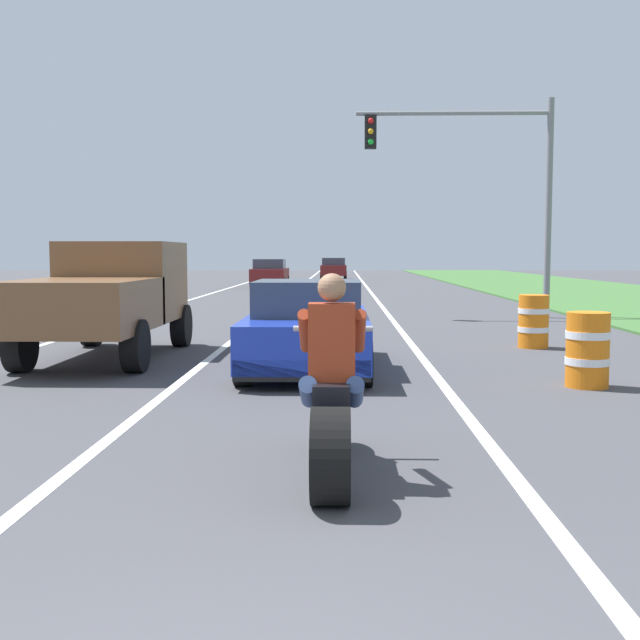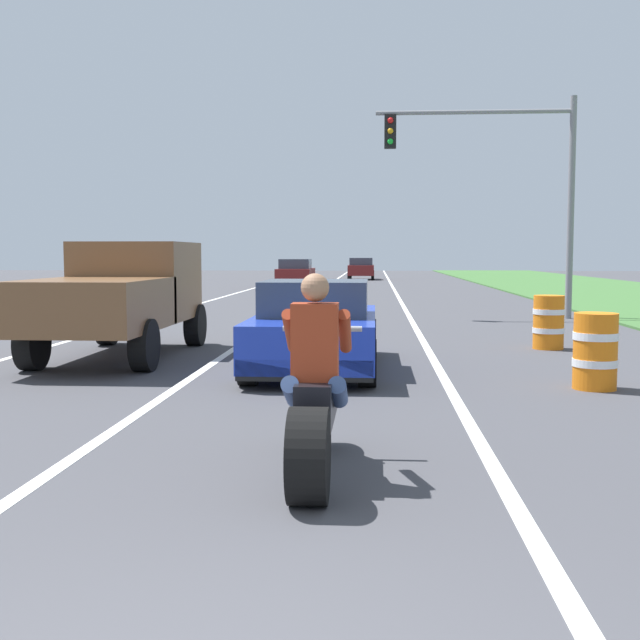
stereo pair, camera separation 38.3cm
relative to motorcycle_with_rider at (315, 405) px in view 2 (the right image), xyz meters
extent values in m
cube|color=white|center=(-5.75, 16.35, -0.59)|extent=(0.14, 120.00, 0.01)
cube|color=white|center=(1.45, 16.35, -0.59)|extent=(0.14, 120.00, 0.01)
cube|color=white|center=(-2.15, 16.35, -0.59)|extent=(0.14, 120.00, 0.01)
cylinder|color=black|center=(0.00, -0.60, -0.25)|extent=(0.28, 0.69, 0.69)
cylinder|color=black|center=(0.00, 0.95, -0.28)|extent=(0.12, 0.63, 0.63)
cube|color=black|center=(0.00, 0.23, 0.02)|extent=(0.28, 1.10, 0.36)
cylinder|color=#B2B2B7|center=(0.00, 0.87, 0.09)|extent=(0.08, 0.36, 0.73)
cylinder|color=#A5A5AA|center=(0.00, 0.85, 0.52)|extent=(0.70, 0.05, 0.05)
cube|color=#993319|center=(0.00, 0.00, 0.50)|extent=(0.36, 0.24, 0.60)
sphere|color=#9E7051|center=(0.00, 0.00, 0.92)|extent=(0.22, 0.22, 0.22)
cylinder|color=#384C7A|center=(-0.18, 0.03, 0.10)|extent=(0.14, 0.47, 0.32)
cylinder|color=#993319|center=(-0.22, 0.30, 0.55)|extent=(0.10, 0.51, 0.40)
cylinder|color=#384C7A|center=(0.18, 0.03, 0.10)|extent=(0.14, 0.47, 0.32)
cylinder|color=#993319|center=(0.22, 0.30, 0.55)|extent=(0.10, 0.51, 0.40)
cube|color=#1E38B2|center=(-0.43, 5.91, -0.07)|extent=(1.80, 4.30, 0.64)
cube|color=#333D4C|center=(-0.43, 5.71, 0.51)|extent=(1.56, 1.70, 0.52)
cube|color=black|center=(-0.43, 3.86, -0.31)|extent=(1.76, 0.20, 0.28)
cylinder|color=black|center=(-1.23, 7.51, -0.27)|extent=(0.24, 0.64, 0.64)
cylinder|color=black|center=(0.37, 7.51, -0.27)|extent=(0.24, 0.64, 0.64)
cylinder|color=black|center=(-1.23, 4.31, -0.27)|extent=(0.24, 0.64, 0.64)
cylinder|color=black|center=(0.37, 4.31, -0.27)|extent=(0.24, 0.64, 0.64)
cube|color=brown|center=(-3.86, 8.00, 0.69)|extent=(1.90, 2.10, 1.40)
cube|color=#333D4C|center=(-3.86, 8.35, 1.07)|extent=(1.67, 0.29, 0.57)
cube|color=brown|center=(-3.86, 5.75, 0.39)|extent=(1.90, 2.70, 0.80)
cylinder|color=black|center=(-4.73, 8.80, -0.19)|extent=(0.28, 0.80, 0.80)
cylinder|color=black|center=(-2.99, 8.80, -0.19)|extent=(0.28, 0.80, 0.80)
cylinder|color=black|center=(-4.73, 5.45, -0.19)|extent=(0.28, 0.80, 0.80)
cylinder|color=black|center=(-2.99, 5.45, -0.19)|extent=(0.28, 0.80, 0.80)
cylinder|color=gray|center=(5.77, 15.73, 2.41)|extent=(0.18, 0.18, 6.00)
cylinder|color=gray|center=(3.12, 15.73, 5.01)|extent=(5.30, 0.12, 0.12)
cube|color=black|center=(0.87, 15.73, 4.51)|extent=(0.32, 0.24, 0.90)
sphere|color=red|center=(0.87, 15.59, 4.79)|extent=(0.16, 0.16, 0.16)
sphere|color=orange|center=(0.87, 15.59, 4.51)|extent=(0.16, 0.16, 0.16)
sphere|color=green|center=(0.87, 15.59, 4.23)|extent=(0.16, 0.16, 0.16)
cylinder|color=orange|center=(3.35, 4.36, -0.09)|extent=(0.56, 0.56, 1.00)
cylinder|color=white|center=(3.35, 4.36, 0.11)|extent=(0.58, 0.58, 0.10)
cylinder|color=white|center=(3.35, 4.36, -0.24)|extent=(0.58, 0.58, 0.10)
cylinder|color=orange|center=(3.70, 8.72, -0.09)|extent=(0.56, 0.56, 1.00)
cylinder|color=white|center=(3.70, 8.72, 0.11)|extent=(0.58, 0.58, 0.10)
cylinder|color=white|center=(3.70, 8.72, -0.24)|extent=(0.58, 0.58, 0.10)
cube|color=maroon|center=(-3.68, 34.98, 0.06)|extent=(1.76, 4.00, 0.70)
cube|color=#333D4C|center=(-3.68, 34.78, 0.66)|extent=(1.56, 2.00, 0.50)
cylinder|color=black|center=(-4.48, 36.38, -0.29)|extent=(0.20, 0.60, 0.60)
cylinder|color=black|center=(-2.88, 36.38, -0.29)|extent=(0.20, 0.60, 0.60)
cylinder|color=black|center=(-4.48, 33.58, -0.29)|extent=(0.20, 0.60, 0.60)
cylinder|color=black|center=(-2.88, 33.58, -0.29)|extent=(0.20, 0.60, 0.60)
cube|color=maroon|center=(-0.44, 48.02, 0.06)|extent=(1.76, 4.00, 0.70)
cube|color=#333D4C|center=(-0.44, 47.82, 0.66)|extent=(1.56, 2.00, 0.50)
cylinder|color=black|center=(-1.24, 49.42, -0.29)|extent=(0.20, 0.60, 0.60)
cylinder|color=black|center=(0.36, 49.42, -0.29)|extent=(0.20, 0.60, 0.60)
cylinder|color=black|center=(-1.24, 46.62, -0.29)|extent=(0.20, 0.60, 0.60)
cylinder|color=black|center=(0.36, 46.62, -0.29)|extent=(0.20, 0.60, 0.60)
camera|label=1|loc=(0.07, -5.98, 1.17)|focal=43.68mm
camera|label=2|loc=(0.45, -5.96, 1.17)|focal=43.68mm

